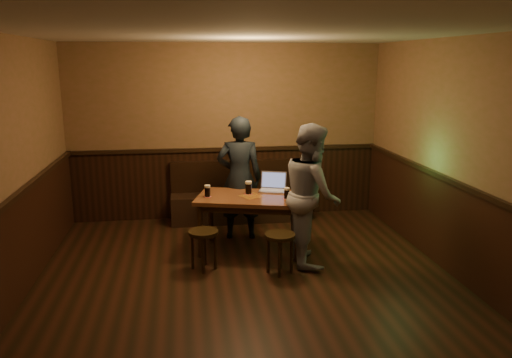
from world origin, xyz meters
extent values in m
cube|color=black|center=(0.00, 0.00, -0.01)|extent=(5.00, 6.00, 0.02)
cube|color=beige|center=(0.00, 0.00, 2.81)|extent=(5.00, 6.00, 0.02)
cube|color=#8C6047|center=(0.00, 3.01, 1.40)|extent=(5.00, 0.02, 2.80)
cube|color=#8C6047|center=(0.00, -3.01, 1.40)|extent=(5.00, 0.02, 2.80)
cube|color=#8C6047|center=(2.51, 0.00, 1.40)|extent=(0.02, 6.00, 2.80)
cube|color=black|center=(0.00, 2.98, 0.55)|extent=(4.98, 0.04, 1.10)
cube|color=black|center=(-2.48, 0.00, 0.55)|extent=(0.04, 5.98, 1.10)
cube|color=black|center=(2.48, 0.00, 0.55)|extent=(0.04, 5.98, 1.10)
cube|color=black|center=(0.00, 2.95, 1.13)|extent=(4.98, 0.06, 0.06)
cube|color=black|center=(-2.45, 0.00, 1.13)|extent=(0.06, 5.98, 0.06)
cube|color=black|center=(2.45, 0.00, 1.13)|extent=(0.06, 5.98, 0.06)
cube|color=black|center=(0.19, 2.71, 0.23)|extent=(2.20, 0.50, 0.45)
cube|color=black|center=(0.19, 2.91, 0.70)|extent=(2.20, 0.10, 0.50)
cube|color=#5E2F1B|center=(0.19, 1.37, 0.74)|extent=(1.60, 1.17, 0.05)
cube|color=black|center=(0.19, 1.37, 0.66)|extent=(1.44, 1.02, 0.08)
cube|color=maroon|center=(0.19, 1.37, 0.77)|extent=(0.36, 0.36, 0.00)
cylinder|color=black|center=(-0.51, 1.22, 0.36)|extent=(0.07, 0.07, 0.71)
cylinder|color=black|center=(-0.34, 1.85, 0.36)|extent=(0.07, 0.07, 0.71)
cylinder|color=black|center=(0.71, 0.88, 0.36)|extent=(0.07, 0.07, 0.71)
cylinder|color=black|center=(0.88, 1.51, 0.36)|extent=(0.07, 0.07, 0.71)
cylinder|color=black|center=(-0.48, 0.83, 0.48)|extent=(0.41, 0.41, 0.04)
cylinder|color=black|center=(-0.34, 0.81, 0.24)|extent=(0.04, 0.04, 0.48)
cylinder|color=black|center=(-0.46, 0.97, 0.24)|extent=(0.04, 0.04, 0.48)
cylinder|color=black|center=(-0.62, 0.85, 0.24)|extent=(0.04, 0.04, 0.48)
cylinder|color=black|center=(-0.50, 0.69, 0.24)|extent=(0.04, 0.04, 0.48)
cylinder|color=black|center=(0.42, 0.58, 0.48)|extent=(0.44, 0.44, 0.04)
cylinder|color=black|center=(0.56, 0.54, 0.24)|extent=(0.04, 0.04, 0.48)
cylinder|color=black|center=(0.45, 0.71, 0.24)|extent=(0.04, 0.04, 0.48)
cylinder|color=black|center=(0.28, 0.61, 0.24)|extent=(0.04, 0.04, 0.48)
cylinder|color=black|center=(0.39, 0.44, 0.24)|extent=(0.04, 0.04, 0.48)
cylinder|color=#A5141E|center=(-0.39, 1.42, 0.77)|extent=(0.10, 0.10, 0.00)
cylinder|color=silver|center=(-0.39, 1.42, 0.77)|extent=(0.09, 0.09, 0.00)
cylinder|color=black|center=(-0.39, 1.42, 0.83)|extent=(0.07, 0.07, 0.12)
cylinder|color=beige|center=(-0.39, 1.42, 0.91)|extent=(0.08, 0.08, 0.03)
cylinder|color=#A5141E|center=(0.16, 1.48, 0.77)|extent=(0.12, 0.12, 0.00)
cylinder|color=silver|center=(0.16, 1.48, 0.77)|extent=(0.10, 0.10, 0.00)
cylinder|color=black|center=(0.16, 1.48, 0.84)|extent=(0.08, 0.08, 0.14)
cylinder|color=beige|center=(0.16, 1.48, 0.93)|extent=(0.09, 0.09, 0.03)
cylinder|color=#A5141E|center=(0.62, 1.17, 0.77)|extent=(0.10, 0.10, 0.00)
cylinder|color=silver|center=(0.62, 1.17, 0.77)|extent=(0.08, 0.08, 0.00)
cylinder|color=black|center=(0.62, 1.17, 0.83)|extent=(0.07, 0.07, 0.12)
cylinder|color=beige|center=(0.62, 1.17, 0.90)|extent=(0.07, 0.07, 0.03)
cube|color=silver|center=(0.50, 1.57, 0.77)|extent=(0.42, 0.35, 0.02)
cube|color=#B2B2B7|center=(0.50, 1.57, 0.78)|extent=(0.37, 0.29, 0.00)
cube|color=silver|center=(0.54, 1.69, 0.90)|extent=(0.36, 0.19, 0.23)
cube|color=#55649E|center=(0.54, 1.68, 0.90)|extent=(0.32, 0.16, 0.20)
cube|color=silver|center=(0.70, 1.00, 0.77)|extent=(0.25, 0.21, 0.00)
imported|color=black|center=(0.09, 1.92, 0.89)|extent=(0.69, 0.49, 1.78)
imported|color=gray|center=(0.89, 0.90, 0.89)|extent=(0.72, 0.90, 1.78)
camera|label=1|loc=(-0.69, -4.98, 2.52)|focal=35.00mm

